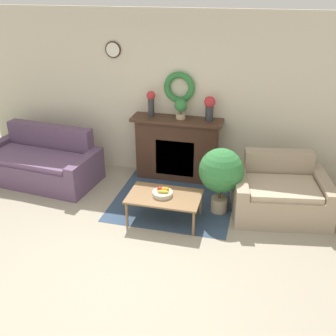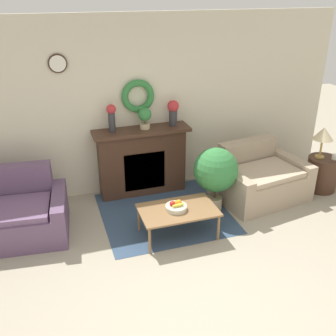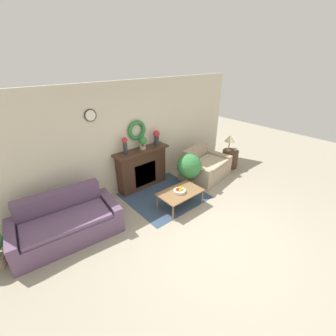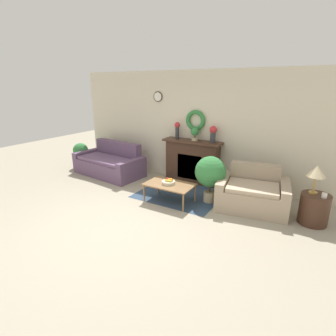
# 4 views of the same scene
# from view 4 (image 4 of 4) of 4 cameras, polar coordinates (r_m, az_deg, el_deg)

# --- Properties ---
(ground_plane) EXTENTS (16.00, 16.00, 0.00)m
(ground_plane) POSITION_cam_4_polar(r_m,az_deg,el_deg) (4.77, -10.10, -12.20)
(ground_plane) COLOR #9E937F
(floor_rug) EXTENTS (1.80, 1.72, 0.01)m
(floor_rug) POSITION_cam_4_polar(r_m,az_deg,el_deg) (6.05, 3.16, -5.25)
(floor_rug) COLOR #334760
(floor_rug) RESTS_ON ground_plane
(wall_back) EXTENTS (6.80, 0.17, 2.70)m
(wall_back) POSITION_cam_4_polar(r_m,az_deg,el_deg) (6.60, 5.49, 8.87)
(wall_back) COLOR beige
(wall_back) RESTS_ON ground_plane
(fireplace) EXTENTS (1.47, 0.41, 1.07)m
(fireplace) POSITION_cam_4_polar(r_m,az_deg,el_deg) (6.56, 5.26, 1.50)
(fireplace) COLOR #42281C
(fireplace) RESTS_ON ground_plane
(couch_left) EXTENTS (2.00, 1.14, 0.86)m
(couch_left) POSITION_cam_4_polar(r_m,az_deg,el_deg) (7.34, -12.52, 0.96)
(couch_left) COLOR #604766
(couch_left) RESTS_ON ground_plane
(loveseat_right) EXTENTS (1.46, 1.18, 0.82)m
(loveseat_right) POSITION_cam_4_polar(r_m,az_deg,el_deg) (5.48, 17.89, -5.27)
(loveseat_right) COLOR tan
(loveseat_right) RESTS_ON ground_plane
(coffee_table) EXTENTS (1.00, 0.62, 0.40)m
(coffee_table) POSITION_cam_4_polar(r_m,az_deg,el_deg) (5.44, 0.36, -3.82)
(coffee_table) COLOR olive
(coffee_table) RESTS_ON ground_plane
(fruit_bowl) EXTENTS (0.28, 0.28, 0.12)m
(fruit_bowl) POSITION_cam_4_polar(r_m,az_deg,el_deg) (5.42, 0.14, -2.99)
(fruit_bowl) COLOR beige
(fruit_bowl) RESTS_ON coffee_table
(side_table_by_loveseat) EXTENTS (0.49, 0.49, 0.55)m
(side_table_by_loveseat) POSITION_cam_4_polar(r_m,az_deg,el_deg) (5.31, 29.19, -7.80)
(side_table_by_loveseat) COLOR #42281C
(side_table_by_loveseat) RESTS_ON ground_plane
(table_lamp) EXTENTS (0.31, 0.31, 0.50)m
(table_lamp) POSITION_cam_4_polar(r_m,az_deg,el_deg) (5.13, 29.63, -0.74)
(table_lamp) COLOR #B28E42
(table_lamp) RESTS_ON side_table_by_loveseat
(mug) EXTENTS (0.08, 0.08, 0.08)m
(mug) POSITION_cam_4_polar(r_m,az_deg,el_deg) (5.11, 30.89, -5.15)
(mug) COLOR silver
(mug) RESTS_ON side_table_by_loveseat
(vase_on_mantel_left) EXTENTS (0.14, 0.14, 0.41)m
(vase_on_mantel_left) POSITION_cam_4_polar(r_m,az_deg,el_deg) (6.59, 2.04, 8.49)
(vase_on_mantel_left) COLOR #2D2D33
(vase_on_mantel_left) RESTS_ON fireplace
(vase_on_mantel_right) EXTENTS (0.18, 0.18, 0.39)m
(vase_on_mantel_right) POSITION_cam_4_polar(r_m,az_deg,el_deg) (6.20, 9.78, 7.55)
(vase_on_mantel_right) COLOR #2D2D33
(vase_on_mantel_right) RESTS_ON fireplace
(potted_plant_on_mantel) EXTENTS (0.20, 0.20, 0.32)m
(potted_plant_on_mantel) POSITION_cam_4_polar(r_m,az_deg,el_deg) (6.36, 5.87, 7.61)
(potted_plant_on_mantel) COLOR tan
(potted_plant_on_mantel) RESTS_ON fireplace
(potted_plant_floor_by_couch) EXTENTS (0.44, 0.44, 0.73)m
(potted_plant_floor_by_couch) POSITION_cam_4_polar(r_m,az_deg,el_deg) (8.17, -18.44, 3.14)
(potted_plant_floor_by_couch) COLOR tan
(potted_plant_floor_by_couch) RESTS_ON ground_plane
(potted_plant_floor_by_loveseat) EXTENTS (0.63, 0.63, 0.98)m
(potted_plant_floor_by_loveseat) POSITION_cam_4_polar(r_m,az_deg,el_deg) (5.42, 9.19, -1.05)
(potted_plant_floor_by_loveseat) COLOR tan
(potted_plant_floor_by_loveseat) RESTS_ON ground_plane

